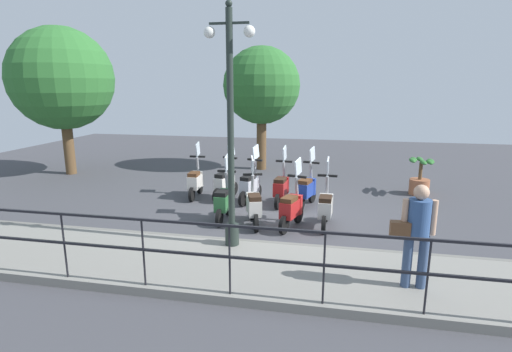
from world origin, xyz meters
The scene contains 17 objects.
ground_plane centered at (0.00, 0.00, 0.00)m, with size 28.00×28.00×0.00m, color #424247.
promenade_walkway centered at (-3.15, 0.00, 0.07)m, with size 2.20×20.00×0.15m.
fence_railing centered at (-4.20, 0.00, 0.90)m, with size 0.04×16.03×1.07m.
lamp_post_near centered at (-2.40, 0.44, 2.09)m, with size 0.26×0.90×4.36m.
pedestrian_with_bag centered at (-3.46, -2.63, 1.08)m, with size 0.33×0.65×1.59m.
tree_large centered at (3.10, 7.85, 3.31)m, with size 3.46×3.46×5.05m.
tree_distant centered at (5.23, 1.30, 3.07)m, with size 2.79×2.79×4.49m.
potted_palm centered at (2.63, -3.85, 0.45)m, with size 1.06×0.66×1.05m.
scooter_near_0 centered at (-0.70, -1.26, 0.48)m, with size 1.23×0.44×1.54m.
scooter_near_1 centered at (-0.90, -0.52, 0.48)m, with size 1.20×0.54×1.54m.
scooter_near_2 centered at (-0.90, 0.33, 0.48)m, with size 1.20×0.55×1.54m.
scooter_near_3 centered at (-0.70, 1.08, 0.48)m, with size 1.23×0.44×1.54m.
scooter_far_0 centered at (0.80, -0.73, 0.48)m, with size 1.20×0.54×1.54m.
scooter_far_1 centered at (0.81, -0.06, 0.48)m, with size 1.23×0.44×1.54m.
scooter_far_2 centered at (0.87, 0.79, 0.48)m, with size 1.21×0.53×1.54m.
scooter_far_3 centered at (1.05, 1.54, 0.48)m, with size 1.20×0.54×1.54m.
scooter_far_4 centered at (1.03, 2.40, 0.48)m, with size 1.23×0.44×1.54m.
Camera 1 is at (-9.31, -1.41, 3.14)m, focal length 28.00 mm.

